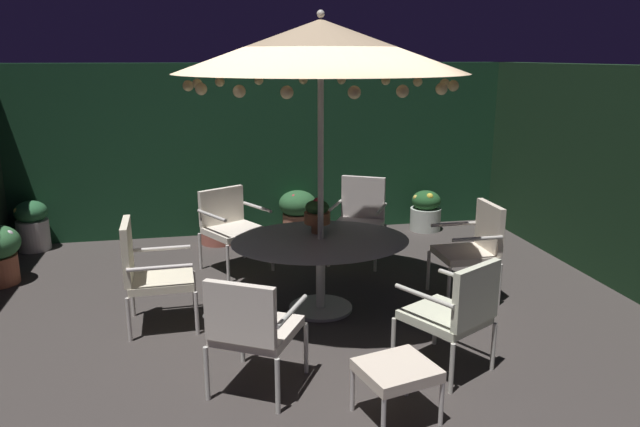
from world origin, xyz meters
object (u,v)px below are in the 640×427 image
object	(u,v)px
potted_plant_left_far	(426,211)
ottoman_footrest	(397,372)
potted_plant_back_center	(298,210)
patio_chair_northeast	(252,326)
potted_plant_right_far	(32,225)
centerpiece_planter	(317,213)
patio_chair_southeast	(474,244)
patio_chair_north	(148,269)
patio_chair_southwest	(231,223)
patio_chair_east	(456,310)
patio_umbrella	(321,47)
potted_plant_left_near	(218,220)
patio_chair_south	(360,214)
patio_dining_table	(321,252)

from	to	relation	value
potted_plant_left_far	ottoman_footrest	bearing A→B (deg)	-113.36
ottoman_footrest	potted_plant_back_center	distance (m)	4.54
patio_chair_northeast	potted_plant_right_far	world-z (taller)	patio_chair_northeast
centerpiece_planter	patio_chair_southeast	bearing A→B (deg)	-6.93
patio_chair_north	potted_plant_right_far	xyz separation A→B (m)	(-1.64, 2.64, -0.23)
centerpiece_planter	patio_chair_southwest	bearing A→B (deg)	123.87
centerpiece_planter	ottoman_footrest	world-z (taller)	centerpiece_planter
patio_chair_east	patio_chair_southeast	xyz separation A→B (m)	(0.81, 1.41, 0.04)
patio_chair_southeast	potted_plant_back_center	bearing A→B (deg)	117.92
patio_umbrella	patio_chair_southwest	xyz separation A→B (m)	(-0.79, 1.39, -1.95)
potted_plant_back_center	potted_plant_left_near	bearing A→B (deg)	-169.11
patio_chair_south	potted_plant_back_center	distance (m)	1.38
patio_chair_northeast	potted_plant_left_near	bearing A→B (deg)	91.67
patio_chair_north	potted_plant_back_center	bearing A→B (deg)	56.16
potted_plant_back_center	potted_plant_left_near	size ratio (longest dim) A/B	1.02
centerpiece_planter	patio_dining_table	bearing A→B (deg)	-91.94
patio_chair_southeast	patio_chair_southwest	xyz separation A→B (m)	(-2.38, 1.37, -0.02)
patio_umbrella	patio_chair_south	xyz separation A→B (m)	(0.77, 1.40, -1.93)
patio_chair_northeast	potted_plant_left_far	xyz separation A→B (m)	(2.81, 3.83, -0.25)
centerpiece_planter	potted_plant_left_near	bearing A→B (deg)	112.22
patio_chair_southeast	potted_plant_left_far	size ratio (longest dim) A/B	1.72
patio_dining_table	potted_plant_right_far	world-z (taller)	patio_dining_table
potted_plant_right_far	potted_plant_left_far	distance (m)	5.27
patio_chair_east	patio_umbrella	bearing A→B (deg)	119.34
ottoman_footrest	potted_plant_left_far	distance (m)	4.74
patio_dining_table	patio_chair_southeast	world-z (taller)	patio_chair_southeast
patio_umbrella	centerpiece_planter	xyz separation A→B (m)	(0.01, 0.21, -1.57)
patio_chair_east	potted_plant_back_center	size ratio (longest dim) A/B	1.53
potted_plant_right_far	patio_chair_northeast	bearing A→B (deg)	-58.23
patio_chair_northeast	potted_plant_left_far	world-z (taller)	patio_chair_northeast
patio_chair_northeast	ottoman_footrest	bearing A→B (deg)	-29.05
patio_chair_east	potted_plant_left_far	distance (m)	4.04
centerpiece_planter	potted_plant_left_far	bearing A→B (deg)	48.02
patio_chair_northeast	patio_chair_south	world-z (taller)	patio_chair_south
patio_chair_southeast	patio_chair_south	distance (m)	1.62
patio_dining_table	potted_plant_back_center	size ratio (longest dim) A/B	2.80
patio_chair_north	patio_chair_southwest	xyz separation A→B (m)	(0.82, 1.45, -0.01)
ottoman_footrest	potted_plant_left_near	distance (m)	4.45
patio_chair_south	ottoman_footrest	bearing A→B (deg)	-100.71
potted_plant_left_far	patio_chair_south	bearing A→B (deg)	-140.24
centerpiece_planter	potted_plant_left_near	size ratio (longest dim) A/B	0.59
patio_chair_north	patio_chair_south	size ratio (longest dim) A/B	1.01
centerpiece_planter	ottoman_footrest	distance (m)	2.19
patio_dining_table	potted_plant_back_center	xyz separation A→B (m)	(0.21, 2.64, -0.26)
patio_chair_north	potted_plant_left_far	distance (m)	4.42
patio_chair_southeast	ottoman_footrest	distance (m)	2.42
patio_chair_southeast	potted_plant_left_near	bearing A→B (deg)	135.98
patio_umbrella	patio_chair_north	world-z (taller)	patio_umbrella
patio_dining_table	patio_chair_southwest	bearing A→B (deg)	119.52
patio_umbrella	patio_chair_south	world-z (taller)	patio_umbrella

